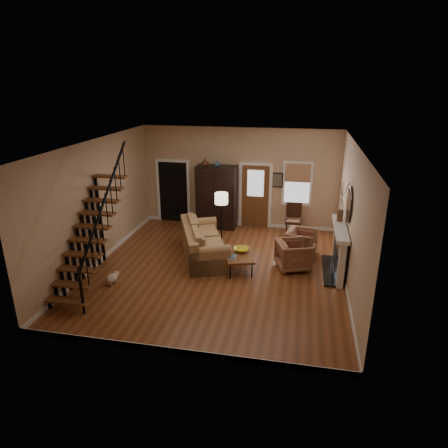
% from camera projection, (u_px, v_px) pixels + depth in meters
% --- Properties ---
extents(room, '(7.00, 7.33, 3.30)m').
position_uv_depth(room, '(216.00, 196.00, 11.72)').
color(room, brown).
rests_on(room, ground).
extents(staircase, '(0.94, 2.80, 3.20)m').
position_uv_depth(staircase, '(89.00, 222.00, 9.30)').
color(staircase, brown).
rests_on(staircase, ground).
extents(fireplace, '(0.33, 1.95, 2.30)m').
position_uv_depth(fireplace, '(341.00, 246.00, 10.17)').
color(fireplace, black).
rests_on(fireplace, ground).
extents(armoire, '(1.30, 0.60, 2.10)m').
position_uv_depth(armoire, '(217.00, 197.00, 13.21)').
color(armoire, black).
rests_on(armoire, ground).
extents(vase_a, '(0.24, 0.24, 0.25)m').
position_uv_depth(vase_a, '(205.00, 162.00, 12.77)').
color(vase_a, '#4C2619').
rests_on(vase_a, armoire).
extents(vase_b, '(0.20, 0.20, 0.21)m').
position_uv_depth(vase_b, '(217.00, 163.00, 12.71)').
color(vase_b, '#334C60').
rests_on(vase_b, armoire).
extents(sofa, '(1.89, 2.66, 0.91)m').
position_uv_depth(sofa, '(204.00, 242.00, 11.11)').
color(sofa, '#9B7146').
rests_on(sofa, ground).
extents(coffee_table, '(0.99, 1.33, 0.45)m').
position_uv_depth(coffee_table, '(239.00, 261.00, 10.49)').
color(coffee_table, brown).
rests_on(coffee_table, ground).
extents(bowl, '(0.40, 0.40, 0.10)m').
position_uv_depth(bowl, '(241.00, 250.00, 10.53)').
color(bowl, gold).
rests_on(bowl, coffee_table).
extents(books, '(0.22, 0.30, 0.06)m').
position_uv_depth(books, '(232.00, 257.00, 10.15)').
color(books, beige).
rests_on(books, coffee_table).
extents(armchair_left, '(1.07, 1.05, 0.77)m').
position_uv_depth(armchair_left, '(294.00, 255.00, 10.49)').
color(armchair_left, brown).
rests_on(armchair_left, ground).
extents(armchair_right, '(0.95, 0.94, 0.74)m').
position_uv_depth(armchair_right, '(301.00, 242.00, 11.34)').
color(armchair_right, brown).
rests_on(armchair_right, ground).
extents(floor_lamp, '(0.49, 0.49, 1.67)m').
position_uv_depth(floor_lamp, '(221.00, 220.00, 11.70)').
color(floor_lamp, black).
rests_on(floor_lamp, ground).
extents(side_chair, '(0.54, 0.54, 1.02)m').
position_uv_depth(side_chair, '(293.00, 220.00, 12.74)').
color(side_chair, '#331A10').
rests_on(side_chair, ground).
extents(dog, '(0.31, 0.44, 0.29)m').
position_uv_depth(dog, '(112.00, 279.00, 9.74)').
color(dog, beige).
rests_on(dog, ground).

